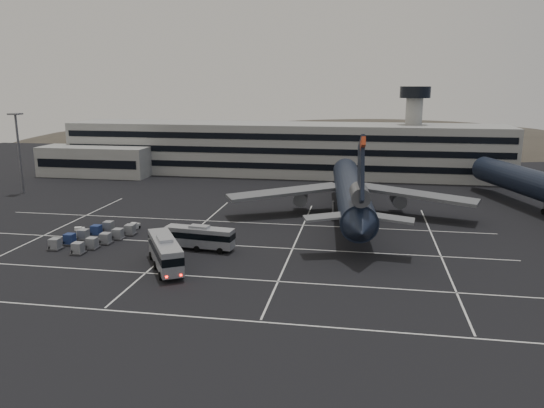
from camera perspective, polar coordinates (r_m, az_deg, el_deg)
The scene contains 11 objects.
ground at distance 80.48m, azimuth -6.69°, elevation -5.20°, with size 260.00×260.00×0.00m, color black.
lane_markings at distance 80.88m, azimuth -5.90°, elevation -5.09°, with size 90.00×55.62×0.01m.
terminal at distance 147.65m, azimuth -0.01°, elevation 5.91°, with size 125.00×26.00×24.00m.
hills at distance 246.06m, azimuth 8.81°, elevation 4.11°, with size 352.00×180.00×44.00m.
lightpole_left at distance 133.61m, azimuth -25.65°, elevation 6.02°, with size 2.40×2.40×18.28m.
trijet_main at distance 99.23m, azimuth 8.48°, elevation 1.34°, with size 47.31×57.69×18.08m.
bus_near at distance 74.21m, azimuth -11.42°, elevation -4.97°, with size 8.87×12.35×4.45m.
bus_far at distance 81.49m, azimuth -7.79°, elevation -3.48°, with size 10.97×3.67×3.80m.
tug_a at distance 95.26m, azimuth -14.60°, elevation -2.32°, with size 1.51×2.15×1.27m.
tug_b at distance 94.81m, azimuth -19.90°, elevation -2.74°, with size 1.95×2.39×1.34m.
uld_cluster at distance 89.58m, azimuth -18.56°, elevation -3.35°, with size 10.14×14.78×1.75m.
Camera 1 is at (22.24, -73.23, 24.89)m, focal length 35.00 mm.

